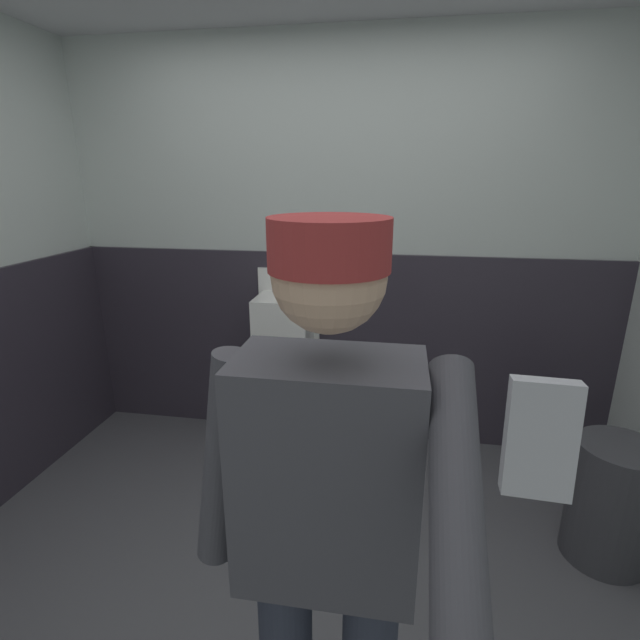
{
  "coord_description": "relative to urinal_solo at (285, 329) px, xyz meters",
  "views": [
    {
      "loc": [
        0.38,
        -1.42,
        1.73
      ],
      "look_at": [
        0.12,
        0.09,
        1.25
      ],
      "focal_mm": 26.43,
      "sensor_mm": 36.0,
      "label": 1
    }
  ],
  "objects": [
    {
      "name": "ground_plane",
      "position": [
        0.32,
        -1.36,
        -0.8
      ],
      "size": [
        4.05,
        3.64,
        0.04
      ],
      "primitive_type": "cube",
      "color": "#4C4C51"
    },
    {
      "name": "wall_back",
      "position": [
        0.32,
        0.22,
        0.49
      ],
      "size": [
        4.05,
        0.12,
        2.53
      ],
      "primitive_type": "cube",
      "color": "silver",
      "rests_on": "ground_plane"
    },
    {
      "name": "wainscot_band_back",
      "position": [
        0.32,
        0.14,
        -0.15
      ],
      "size": [
        3.45,
        0.03,
        1.25
      ],
      "primitive_type": "cube",
      "color": "#2D2833",
      "rests_on": "ground_plane"
    },
    {
      "name": "urinal_solo",
      "position": [
        0.0,
        0.0,
        0.0
      ],
      "size": [
        0.4,
        0.34,
        1.24
      ],
      "color": "white",
      "rests_on": "ground_plane"
    },
    {
      "name": "person",
      "position": [
        0.56,
        -1.87,
        0.2
      ],
      "size": [
        0.63,
        0.6,
        1.65
      ],
      "color": "#2D3342",
      "rests_on": "ground_plane"
    },
    {
      "name": "cell_phone",
      "position": [
        0.83,
        -2.38,
        0.72
      ],
      "size": [
        0.06,
        0.03,
        0.11
      ],
      "primitive_type": "cube",
      "rotation": [
        -0.1,
        0.0,
        -0.05
      ],
      "color": "#A5A8B2"
    },
    {
      "name": "trash_bin",
      "position": [
        1.71,
        -0.77,
        -0.48
      ],
      "size": [
        0.37,
        0.37,
        0.59
      ],
      "primitive_type": "cylinder",
      "color": "#38383D",
      "rests_on": "ground_plane"
    }
  ]
}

